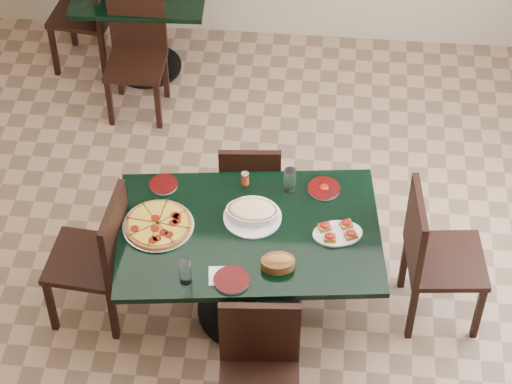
# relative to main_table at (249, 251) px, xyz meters

# --- Properties ---
(floor) EXTENTS (5.50, 5.50, 0.00)m
(floor) POSITION_rel_main_table_xyz_m (-0.08, 0.20, -0.57)
(floor) COLOR #8B6A50
(floor) RESTS_ON ground
(main_table) EXTENTS (1.65, 1.17, 0.75)m
(main_table) POSITION_rel_main_table_xyz_m (0.00, 0.00, 0.00)
(main_table) COLOR black
(main_table) RESTS_ON floor
(back_table) EXTENTS (1.04, 0.77, 0.75)m
(back_table) POSITION_rel_main_table_xyz_m (-1.07, 2.39, -0.04)
(back_table) COLOR black
(back_table) RESTS_ON floor
(chair_far) EXTENTS (0.42, 0.42, 0.84)m
(chair_far) POSITION_rel_main_table_xyz_m (-0.06, 0.67, -0.10)
(chair_far) COLOR black
(chair_far) RESTS_ON floor
(chair_near) EXTENTS (0.47, 0.47, 0.94)m
(chair_near) POSITION_rel_main_table_xyz_m (0.14, -0.81, -0.04)
(chair_near) COLOR black
(chair_near) RESTS_ON floor
(chair_right) EXTENTS (0.51, 0.51, 1.00)m
(chair_right) POSITION_rel_main_table_xyz_m (1.09, 0.10, -0.00)
(chair_right) COLOR black
(chair_right) RESTS_ON floor
(chair_left) EXTENTS (0.49, 0.49, 0.97)m
(chair_left) POSITION_rel_main_table_xyz_m (-0.89, -0.08, -0.02)
(chair_left) COLOR black
(chair_left) RESTS_ON floor
(back_chair_near) EXTENTS (0.43, 0.43, 0.91)m
(back_chair_near) POSITION_rel_main_table_xyz_m (-1.04, 1.95, -0.06)
(back_chair_near) COLOR black
(back_chair_near) RESTS_ON floor
(back_chair_left) EXTENTS (0.52, 0.52, 1.00)m
(back_chair_left) POSITION_rel_main_table_xyz_m (-1.45, 2.41, -0.00)
(back_chair_left) COLOR black
(back_chair_left) RESTS_ON floor
(pepperoni_pizza) EXTENTS (0.42, 0.42, 0.04)m
(pepperoni_pizza) POSITION_rel_main_table_xyz_m (-0.53, -0.02, 0.20)
(pepperoni_pizza) COLOR #B8B9C0
(pepperoni_pizza) RESTS_ON main_table
(lasagna_casserole) EXTENTS (0.35, 0.35, 0.09)m
(lasagna_casserole) POSITION_rel_main_table_xyz_m (0.01, 0.10, 0.23)
(lasagna_casserole) COLOR silver
(lasagna_casserole) RESTS_ON main_table
(bread_basket) EXTENTS (0.21, 0.16, 0.09)m
(bread_basket) POSITION_rel_main_table_xyz_m (0.19, -0.26, 0.22)
(bread_basket) COLOR brown
(bread_basket) RESTS_ON main_table
(bruschetta_platter) EXTENTS (0.33, 0.26, 0.05)m
(bruschetta_platter) POSITION_rel_main_table_xyz_m (0.52, 0.02, 0.21)
(bruschetta_platter) COLOR silver
(bruschetta_platter) RESTS_ON main_table
(side_plate_near) EXTENTS (0.20, 0.20, 0.02)m
(side_plate_near) POSITION_rel_main_table_xyz_m (-0.06, -0.39, 0.19)
(side_plate_near) COLOR silver
(side_plate_near) RESTS_ON main_table
(side_plate_far_r) EXTENTS (0.20, 0.20, 0.03)m
(side_plate_far_r) POSITION_rel_main_table_xyz_m (0.42, 0.38, 0.19)
(side_plate_far_r) COLOR silver
(side_plate_far_r) RESTS_ON main_table
(side_plate_far_l) EXTENTS (0.18, 0.18, 0.02)m
(side_plate_far_l) POSITION_rel_main_table_xyz_m (-0.56, 0.32, 0.19)
(side_plate_far_l) COLOR silver
(side_plate_far_l) RESTS_ON main_table
(napkin_setting) EXTENTS (0.15, 0.15, 0.01)m
(napkin_setting) POSITION_rel_main_table_xyz_m (-0.12, -0.36, 0.18)
(napkin_setting) COLOR white
(napkin_setting) RESTS_ON main_table
(water_glass_a) EXTENTS (0.07, 0.07, 0.16)m
(water_glass_a) POSITION_rel_main_table_xyz_m (0.21, 0.36, 0.26)
(water_glass_a) COLOR white
(water_glass_a) RESTS_ON main_table
(water_glass_b) EXTENTS (0.07, 0.07, 0.15)m
(water_glass_b) POSITION_rel_main_table_xyz_m (-0.31, -0.41, 0.26)
(water_glass_b) COLOR white
(water_glass_b) RESTS_ON main_table
(pepper_shaker) EXTENTS (0.05, 0.05, 0.08)m
(pepper_shaker) POSITION_rel_main_table_xyz_m (-0.06, 0.39, 0.23)
(pepper_shaker) COLOR #D04A16
(pepper_shaker) RESTS_ON main_table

